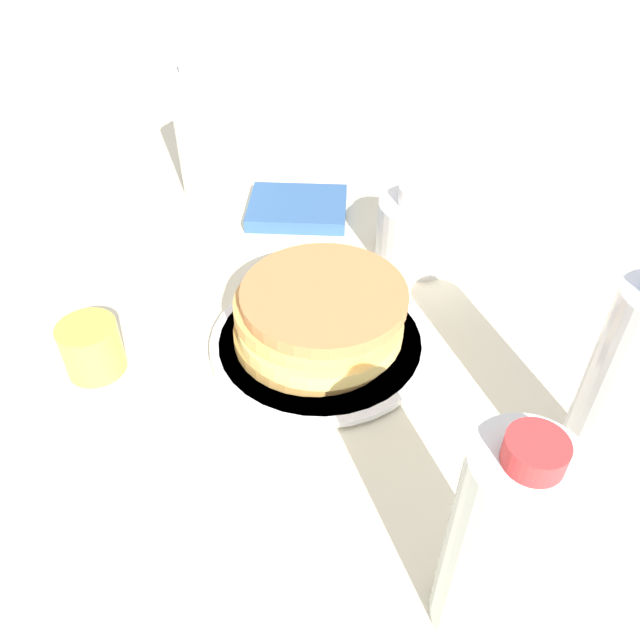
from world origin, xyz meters
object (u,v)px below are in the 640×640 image
cream_jug (418,229)px  juice_glass (92,348)px  water_bottle_far (501,546)px  plate (320,342)px  water_bottle_near (201,135)px  pancake_stack (319,315)px  water_bottle_mid (622,396)px

cream_jug → juice_glass: bearing=-131.3°
juice_glass → water_bottle_far: 0.46m
plate → cream_jug: 0.22m
juice_glass → water_bottle_near: (-0.06, 0.39, 0.06)m
pancake_stack → water_bottle_near: bearing=136.1°
juice_glass → water_bottle_near: 0.40m
juice_glass → water_bottle_far: bearing=-16.6°
plate → water_bottle_far: water_bottle_far is taller
plate → water_bottle_far: size_ratio=1.18×
water_bottle_near → water_bottle_mid: size_ratio=0.87×
cream_jug → water_bottle_mid: bearing=-51.8°
pancake_stack → juice_glass: bearing=-151.6°
water_bottle_near → cream_jug: bearing=-11.0°
water_bottle_near → water_bottle_far: 0.72m
water_bottle_mid → cream_jug: bearing=128.2°
pancake_stack → water_bottle_near: water_bottle_near is taller
pancake_stack → water_bottle_near: (-0.28, 0.27, 0.05)m
juice_glass → cream_jug: size_ratio=0.59×
plate → water_bottle_mid: water_bottle_mid is taller
water_bottle_near → water_bottle_far: water_bottle_far is taller
juice_glass → cream_jug: 0.43m
water_bottle_far → water_bottle_near: bearing=134.0°
pancake_stack → water_bottle_mid: size_ratio=0.83×
juice_glass → water_bottle_far: size_ratio=0.30×
water_bottle_near → plate: bearing=-44.0°
water_bottle_near → pancake_stack: bearing=-43.9°
pancake_stack → cream_jug: cream_jug is taller
cream_jug → water_bottle_near: 0.36m
pancake_stack → water_bottle_far: water_bottle_far is taller
juice_glass → plate: bearing=27.5°
plate → water_bottle_near: size_ratio=1.23×
pancake_stack → juice_glass: 0.25m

